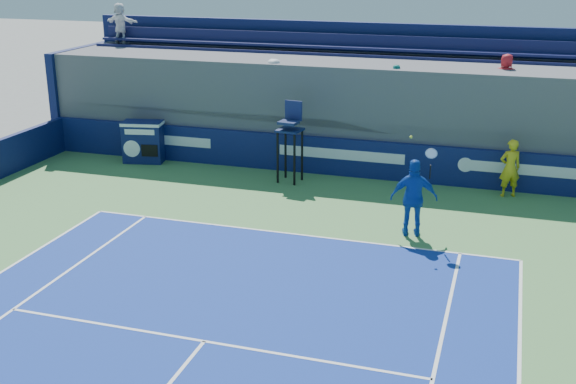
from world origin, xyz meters
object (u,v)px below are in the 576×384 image
(tennis_player, at_px, (414,198))
(match_clock, at_px, (143,141))
(umpire_chair, at_px, (290,133))
(ball_person, at_px, (510,168))

(tennis_player, bearing_deg, match_clock, 157.71)
(match_clock, xyz_separation_m, tennis_player, (9.52, -3.90, 0.25))
(umpire_chair, xyz_separation_m, tennis_player, (4.22, -3.33, -0.53))
(ball_person, relative_size, tennis_player, 0.66)
(match_clock, bearing_deg, tennis_player, -22.29)
(ball_person, distance_m, match_clock, 11.73)
(tennis_player, bearing_deg, ball_person, 60.10)
(match_clock, distance_m, umpire_chair, 5.40)
(match_clock, relative_size, tennis_player, 0.56)
(umpire_chair, bearing_deg, tennis_player, -38.31)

